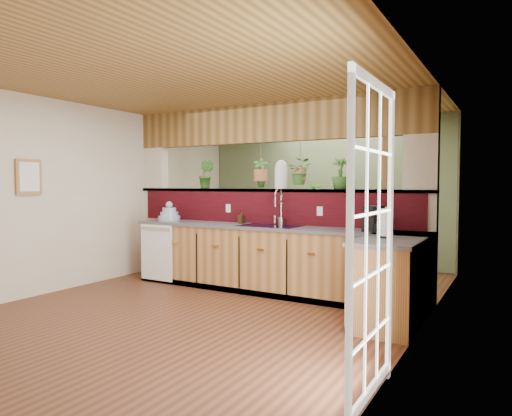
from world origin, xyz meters
The scene contains 28 objects.
ground centered at (0.00, 0.00, 0.00)m, with size 4.60×7.00×0.01m, color #4E2918.
ceiling centered at (0.00, 0.00, 2.60)m, with size 4.60×7.00×0.01m, color brown.
wall_back centered at (0.00, 3.50, 1.30)m, with size 4.60×0.02×2.60m, color beige.
wall_left centered at (-2.30, 0.00, 1.30)m, with size 0.02×7.00×2.60m, color beige.
wall_right centered at (2.30, 0.00, 1.30)m, with size 0.02×7.00×2.60m, color beige.
pass_through_partition centered at (0.03, 1.35, 1.19)m, with size 4.60×0.21×2.60m.
pass_through_ledge centered at (0.00, 1.35, 1.37)m, with size 4.60×0.21×0.04m, color brown.
header_beam centered at (0.00, 1.35, 2.33)m, with size 4.60×0.15×0.55m, color brown.
sage_backwall centered at (0.00, 3.48, 1.30)m, with size 4.55×0.02×2.55m, color #5F724E.
countertop centered at (0.84, 0.87, 0.45)m, with size 4.14×1.52×0.90m.
dishwasher centered at (-1.48, 0.66, 0.46)m, with size 0.58×0.03×0.82m.
navy_sink centered at (0.25, 0.98, 0.82)m, with size 0.82×0.50×0.18m.
french_door centered at (2.27, -1.30, 1.05)m, with size 0.06×1.02×2.16m, color white.
framed_print centered at (-2.27, -0.80, 1.55)m, with size 0.04×0.35×0.45m.
faucet centered at (0.31, 1.13, 1.17)m, with size 0.22×0.22×0.51m.
dish_stack centered at (-1.51, 1.00, 0.99)m, with size 0.33×0.33×0.29m.
soap_dispenser centered at (-0.27, 1.09, 0.99)m, with size 0.08×0.08×0.18m, color #3C2616.
coffee_maker centered at (1.66, 0.93, 1.04)m, with size 0.16×0.27×0.31m.
paper_towel centered at (1.94, 0.38, 1.05)m, with size 0.15×0.15×0.32m.
glass_jar centered at (0.22, 1.35, 1.59)m, with size 0.18×0.18×0.40m.
ledge_plant_left centered at (-1.07, 1.35, 1.61)m, with size 0.24×0.20×0.44m, color #2C561E.
ledge_plant_right centered at (1.10, 1.35, 1.60)m, with size 0.23×0.23×0.41m, color #2C561E.
hanging_plant_a centered at (-0.10, 1.35, 1.76)m, with size 0.26×0.22×0.55m.
hanging_plant_b centered at (0.52, 1.35, 1.78)m, with size 0.38×0.35×0.53m.
shelving_console centered at (-0.50, 3.25, 0.50)m, with size 1.35×0.36×0.90m, color black.
shelf_plant_a centered at (-0.95, 3.25, 1.14)m, with size 0.20×0.14×0.38m, color #2C561E.
shelf_plant_b centered at (-0.09, 3.25, 1.22)m, with size 0.30×0.30×0.53m, color #2C561E.
floor_plant centered at (1.20, 2.34, 0.37)m, with size 0.66×0.57×0.73m, color #2C561E.
Camera 1 is at (3.13, -4.37, 1.46)m, focal length 32.00 mm.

